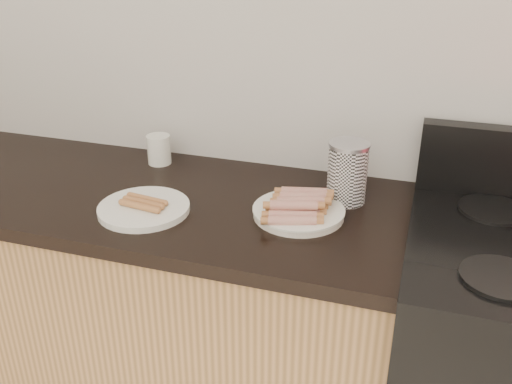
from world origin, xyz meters
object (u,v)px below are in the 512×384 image
(mug, at_px, (159,150))
(main_plate, at_px, (299,213))
(canister, at_px, (347,172))
(side_plate, at_px, (144,208))

(mug, bearing_deg, main_plate, -22.97)
(mug, bearing_deg, canister, -8.31)
(side_plate, height_order, canister, canister)
(main_plate, relative_size, side_plate, 0.98)
(side_plate, xyz_separation_m, mug, (-0.11, 0.32, 0.04))
(side_plate, height_order, mug, mug)
(main_plate, distance_m, canister, 0.19)
(canister, distance_m, mug, 0.64)
(main_plate, relative_size, mug, 2.58)
(side_plate, relative_size, mug, 2.64)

